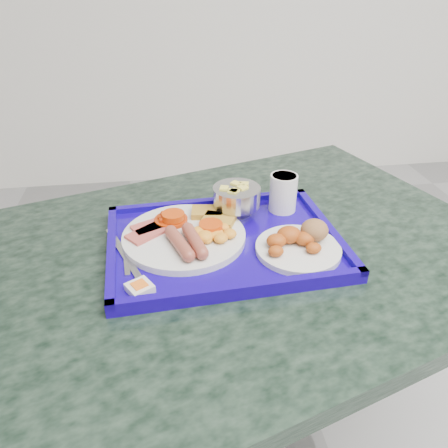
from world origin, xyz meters
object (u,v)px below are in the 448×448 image
(fruit_bowl, at_px, (237,197))
(juice_cup, at_px, (283,192))
(table, at_px, (222,320))
(main_plate, at_px, (188,234))
(bread_plate, at_px, (300,242))
(tray, at_px, (224,243))

(fruit_bowl, height_order, juice_cup, juice_cup)
(table, relative_size, juice_cup, 15.77)
(main_plate, relative_size, juice_cup, 2.92)
(table, distance_m, main_plate, 0.23)
(bread_plate, bearing_deg, tray, 158.94)
(bread_plate, distance_m, juice_cup, 0.17)
(juice_cup, bearing_deg, main_plate, -156.89)
(juice_cup, bearing_deg, bread_plate, -93.10)
(table, relative_size, fruit_bowl, 12.96)
(table, distance_m, bread_plate, 0.28)
(table, xyz_separation_m, main_plate, (-0.07, 0.03, 0.22))
(table, relative_size, main_plate, 5.39)
(tray, xyz_separation_m, juice_cup, (0.15, 0.11, 0.05))
(fruit_bowl, bearing_deg, main_plate, -144.22)
(main_plate, relative_size, fruit_bowl, 2.40)
(fruit_bowl, bearing_deg, juice_cup, 6.72)
(main_plate, bearing_deg, tray, -11.77)
(bread_plate, distance_m, fruit_bowl, 0.19)
(table, bearing_deg, tray, 63.62)
(tray, height_order, bread_plate, bread_plate)
(fruit_bowl, relative_size, juice_cup, 1.22)
(bread_plate, height_order, juice_cup, juice_cup)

